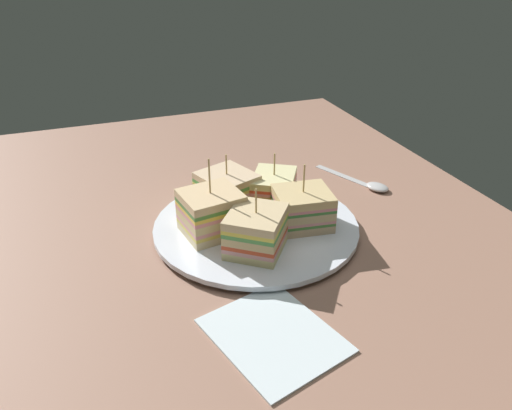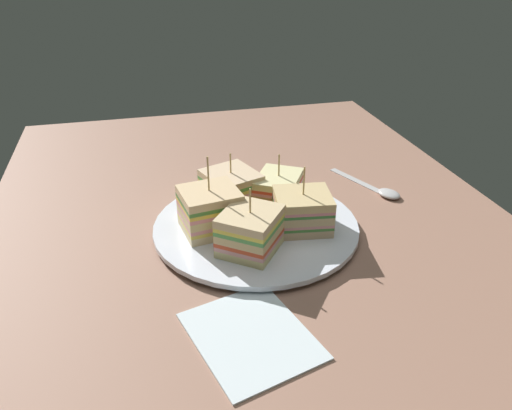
{
  "view_description": "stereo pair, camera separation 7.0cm",
  "coord_description": "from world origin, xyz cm",
  "px_view_note": "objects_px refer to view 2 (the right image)",
  "views": [
    {
      "loc": [
        57.22,
        -21.36,
        37.95
      ],
      "look_at": [
        0.0,
        0.0,
        4.32
      ],
      "focal_mm": 35.02,
      "sensor_mm": 36.0,
      "label": 1
    },
    {
      "loc": [
        59.28,
        -14.71,
        37.95
      ],
      "look_at": [
        0.0,
        0.0,
        4.32
      ],
      "focal_mm": 35.02,
      "sensor_mm": 36.0,
      "label": 2
    }
  ],
  "objects_px": {
    "napkin": "(251,335)",
    "chip_pile": "(254,226)",
    "sandwich_wedge_3": "(278,191)",
    "spoon": "(381,190)",
    "plate": "(256,226)",
    "sandwich_wedge_0": "(211,211)",
    "sandwich_wedge_1": "(250,231)",
    "sandwich_wedge_4": "(231,190)",
    "sandwich_wedge_2": "(302,211)"
  },
  "relations": [
    {
      "from": "chip_pile",
      "to": "napkin",
      "type": "height_order",
      "value": "chip_pile"
    },
    {
      "from": "plate",
      "to": "sandwich_wedge_1",
      "type": "distance_m",
      "value": 0.07
    },
    {
      "from": "sandwich_wedge_3",
      "to": "sandwich_wedge_4",
      "type": "relative_size",
      "value": 1.0
    },
    {
      "from": "sandwich_wedge_1",
      "to": "sandwich_wedge_3",
      "type": "relative_size",
      "value": 1.06
    },
    {
      "from": "sandwich_wedge_1",
      "to": "sandwich_wedge_3",
      "type": "distance_m",
      "value": 0.13
    },
    {
      "from": "spoon",
      "to": "napkin",
      "type": "distance_m",
      "value": 0.4
    },
    {
      "from": "sandwich_wedge_0",
      "to": "sandwich_wedge_3",
      "type": "bearing_deg",
      "value": 15.06
    },
    {
      "from": "chip_pile",
      "to": "spoon",
      "type": "bearing_deg",
      "value": 110.17
    },
    {
      "from": "plate",
      "to": "chip_pile",
      "type": "bearing_deg",
      "value": -21.74
    },
    {
      "from": "sandwich_wedge_3",
      "to": "sandwich_wedge_0",
      "type": "bearing_deg",
      "value": -35.21
    },
    {
      "from": "sandwich_wedge_0",
      "to": "spoon",
      "type": "distance_m",
      "value": 0.3
    },
    {
      "from": "plate",
      "to": "sandwich_wedge_0",
      "type": "bearing_deg",
      "value": -87.0
    },
    {
      "from": "sandwich_wedge_1",
      "to": "napkin",
      "type": "height_order",
      "value": "sandwich_wedge_1"
    },
    {
      "from": "sandwich_wedge_4",
      "to": "chip_pile",
      "type": "relative_size",
      "value": 1.34
    },
    {
      "from": "plate",
      "to": "spoon",
      "type": "distance_m",
      "value": 0.24
    },
    {
      "from": "plate",
      "to": "sandwich_wedge_3",
      "type": "xyz_separation_m",
      "value": [
        -0.05,
        0.05,
        0.03
      ]
    },
    {
      "from": "plate",
      "to": "spoon",
      "type": "relative_size",
      "value": 2.0
    },
    {
      "from": "plate",
      "to": "sandwich_wedge_0",
      "type": "xyz_separation_m",
      "value": [
        0.0,
        -0.06,
        0.04
      ]
    },
    {
      "from": "sandwich_wedge_2",
      "to": "sandwich_wedge_3",
      "type": "distance_m",
      "value": 0.07
    },
    {
      "from": "chip_pile",
      "to": "sandwich_wedge_0",
      "type": "bearing_deg",
      "value": -105.35
    },
    {
      "from": "sandwich_wedge_1",
      "to": "sandwich_wedge_2",
      "type": "height_order",
      "value": "sandwich_wedge_2"
    },
    {
      "from": "sandwich_wedge_1",
      "to": "sandwich_wedge_2",
      "type": "distance_m",
      "value": 0.09
    },
    {
      "from": "sandwich_wedge_3",
      "to": "spoon",
      "type": "xyz_separation_m",
      "value": [
        -0.02,
        0.18,
        -0.03
      ]
    },
    {
      "from": "sandwich_wedge_0",
      "to": "sandwich_wedge_4",
      "type": "bearing_deg",
      "value": 48.09
    },
    {
      "from": "sandwich_wedge_0",
      "to": "sandwich_wedge_1",
      "type": "xyz_separation_m",
      "value": [
        0.06,
        0.04,
        -0.0
      ]
    },
    {
      "from": "sandwich_wedge_1",
      "to": "chip_pile",
      "type": "height_order",
      "value": "sandwich_wedge_1"
    },
    {
      "from": "sandwich_wedge_3",
      "to": "spoon",
      "type": "bearing_deg",
      "value": 127.87
    },
    {
      "from": "sandwich_wedge_4",
      "to": "chip_pile",
      "type": "height_order",
      "value": "sandwich_wedge_4"
    },
    {
      "from": "napkin",
      "to": "sandwich_wedge_0",
      "type": "bearing_deg",
      "value": -177.79
    },
    {
      "from": "plate",
      "to": "sandwich_wedge_1",
      "type": "xyz_separation_m",
      "value": [
        0.06,
        -0.02,
        0.03
      ]
    },
    {
      "from": "sandwich_wedge_0",
      "to": "chip_pile",
      "type": "distance_m",
      "value": 0.06
    },
    {
      "from": "sandwich_wedge_0",
      "to": "spoon",
      "type": "relative_size",
      "value": 0.75
    },
    {
      "from": "sandwich_wedge_0",
      "to": "sandwich_wedge_2",
      "type": "distance_m",
      "value": 0.13
    },
    {
      "from": "sandwich_wedge_1",
      "to": "sandwich_wedge_4",
      "type": "distance_m",
      "value": 0.12
    },
    {
      "from": "sandwich_wedge_4",
      "to": "spoon",
      "type": "distance_m",
      "value": 0.25
    },
    {
      "from": "sandwich_wedge_2",
      "to": "sandwich_wedge_4",
      "type": "xyz_separation_m",
      "value": [
        -0.08,
        -0.08,
        0.0
      ]
    },
    {
      "from": "napkin",
      "to": "chip_pile",
      "type": "bearing_deg",
      "value": 165.24
    },
    {
      "from": "plate",
      "to": "napkin",
      "type": "height_order",
      "value": "plate"
    },
    {
      "from": "chip_pile",
      "to": "napkin",
      "type": "distance_m",
      "value": 0.19
    },
    {
      "from": "sandwich_wedge_0",
      "to": "spoon",
      "type": "height_order",
      "value": "sandwich_wedge_0"
    },
    {
      "from": "plate",
      "to": "sandwich_wedge_2",
      "type": "xyz_separation_m",
      "value": [
        0.02,
        0.06,
        0.03
      ]
    },
    {
      "from": "plate",
      "to": "sandwich_wedge_4",
      "type": "relative_size",
      "value": 3.03
    },
    {
      "from": "sandwich_wedge_3",
      "to": "napkin",
      "type": "bearing_deg",
      "value": 8.67
    },
    {
      "from": "spoon",
      "to": "plate",
      "type": "bearing_deg",
      "value": -96.3
    },
    {
      "from": "plate",
      "to": "sandwich_wedge_0",
      "type": "distance_m",
      "value": 0.07
    },
    {
      "from": "chip_pile",
      "to": "sandwich_wedge_3",
      "type": "bearing_deg",
      "value": 140.42
    },
    {
      "from": "sandwich_wedge_4",
      "to": "sandwich_wedge_1",
      "type": "bearing_deg",
      "value": -19.88
    },
    {
      "from": "spoon",
      "to": "sandwich_wedge_1",
      "type": "bearing_deg",
      "value": -85.75
    },
    {
      "from": "sandwich_wedge_2",
      "to": "napkin",
      "type": "height_order",
      "value": "sandwich_wedge_2"
    },
    {
      "from": "sandwich_wedge_2",
      "to": "chip_pile",
      "type": "distance_m",
      "value": 0.07
    }
  ]
}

